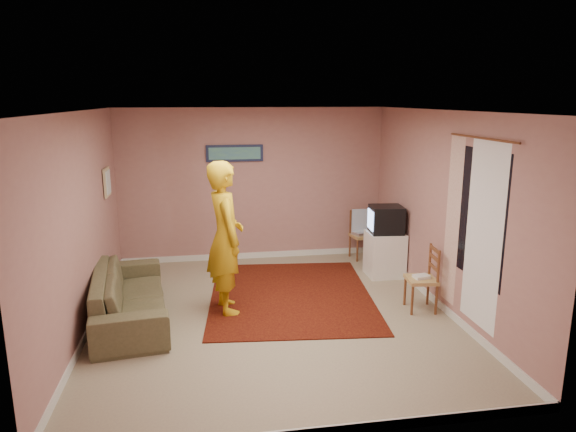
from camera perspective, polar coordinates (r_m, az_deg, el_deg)
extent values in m
plane|color=gray|center=(6.76, -1.69, -10.99)|extent=(5.00, 5.00, 0.00)
cube|color=#A4726B|center=(8.79, -3.92, 3.46)|extent=(4.50, 0.02, 2.60)
cube|color=#A4726B|center=(3.99, 3.03, -8.28)|extent=(4.50, 0.02, 2.60)
cube|color=#A4726B|center=(6.46, -21.96, -0.92)|extent=(0.02, 5.00, 2.60)
cube|color=#A4726B|center=(7.00, 16.82, 0.49)|extent=(0.02, 5.00, 2.60)
cube|color=silver|center=(6.18, -1.85, 11.61)|extent=(4.50, 5.00, 0.02)
cube|color=silver|center=(9.07, -3.79, -4.37)|extent=(4.50, 0.02, 0.10)
cube|color=silver|center=(6.85, -20.99, -11.13)|extent=(0.02, 5.00, 0.10)
cube|color=silver|center=(7.36, 16.11, -9.07)|extent=(0.02, 5.00, 0.10)
cube|color=black|center=(6.19, 20.47, 0.06)|extent=(0.01, 1.10, 1.50)
cube|color=white|center=(6.10, 20.89, -2.09)|extent=(0.01, 0.75, 2.10)
cube|color=#F0E1CC|center=(6.69, 17.82, -0.58)|extent=(0.01, 0.35, 2.10)
cylinder|color=brown|center=(6.05, 20.75, 8.11)|extent=(0.02, 1.40, 0.02)
cube|color=#141A38|center=(8.66, -5.95, 6.95)|extent=(0.95, 0.03, 0.28)
cube|color=#33618E|center=(8.64, -5.94, 6.94)|extent=(0.86, 0.01, 0.20)
cube|color=#C6B688|center=(7.95, -19.48, 3.57)|extent=(0.03, 0.38, 0.42)
cube|color=silver|center=(7.94, -19.33, 3.57)|extent=(0.01, 0.30, 0.34)
cube|color=black|center=(7.40, 0.30, -8.77)|extent=(2.50, 3.00, 0.01)
cube|color=white|center=(8.24, 10.70, -4.18)|extent=(0.55, 0.50, 0.70)
cube|color=black|center=(8.10, 10.86, -0.38)|extent=(0.52, 0.48, 0.42)
cube|color=#8CB2F2|center=(8.04, 9.16, -0.41)|extent=(0.05, 0.35, 0.30)
cube|color=tan|center=(9.04, 8.26, -2.18)|extent=(0.43, 0.41, 0.05)
cube|color=brown|center=(8.98, 8.31, -0.84)|extent=(0.38, 0.09, 0.43)
cube|color=silver|center=(9.03, 8.27, -1.87)|extent=(0.38, 0.33, 0.06)
cube|color=#94C3F3|center=(8.99, 8.28, -0.48)|extent=(0.38, 0.05, 0.40)
cube|color=tan|center=(7.01, 14.59, -6.87)|extent=(0.41, 0.43, 0.05)
cube|color=brown|center=(6.94, 14.69, -5.13)|extent=(0.08, 0.39, 0.45)
cube|color=white|center=(6.99, 14.61, -6.53)|extent=(0.22, 0.17, 0.04)
imported|color=brown|center=(6.85, -17.20, -8.40)|extent=(1.13, 2.27, 0.64)
imported|color=gold|center=(6.65, -6.98, -2.41)|extent=(0.60, 0.80, 1.99)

